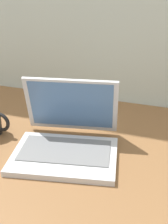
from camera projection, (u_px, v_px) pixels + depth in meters
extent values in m
cube|color=brown|center=(94.00, 151.00, 0.96)|extent=(1.60, 0.76, 0.03)
cube|color=silver|center=(64.00, 156.00, 0.89)|extent=(0.35, 0.28, 0.02)
cube|color=slate|center=(65.00, 150.00, 0.90)|extent=(0.29, 0.19, 0.00)
cube|color=silver|center=(71.00, 105.00, 0.97)|extent=(0.31, 0.12, 0.20)
cube|color=#4C72A5|center=(71.00, 105.00, 0.96)|extent=(0.27, 0.10, 0.17)
torus|color=black|center=(0.00, 122.00, 0.99)|extent=(0.07, 0.01, 0.07)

